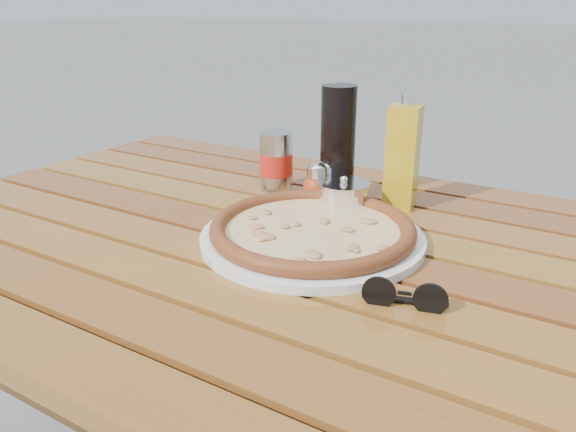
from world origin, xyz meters
The scene contains 10 objects.
table centered at (0.00, 0.00, 0.67)m, with size 1.40×0.90×0.75m.
plate centered at (0.05, 0.01, 0.76)m, with size 0.36×0.36×0.01m, color white.
pizza centered at (0.05, 0.01, 0.77)m, with size 0.37×0.37×0.03m.
pepper_shaker centered at (-0.03, 0.17, 0.79)m, with size 0.05×0.05×0.08m.
oregano_shaker centered at (-0.02, 0.19, 0.79)m, with size 0.07×0.07×0.08m.
dark_bottle centered at (-0.01, 0.21, 0.86)m, with size 0.07×0.07×0.22m, color black.
soda_can centered at (-0.14, 0.20, 0.81)m, with size 0.07×0.07×0.12m.
olive_oil_cruet centered at (0.11, 0.24, 0.85)m, with size 0.06×0.06×0.21m.
parmesan_tin centered at (0.04, 0.15, 0.78)m, with size 0.12×0.12×0.07m.
sunglasses centered at (0.25, -0.11, 0.77)m, with size 0.11×0.05×0.04m.
Camera 1 is at (0.45, -0.72, 1.12)m, focal length 35.00 mm.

